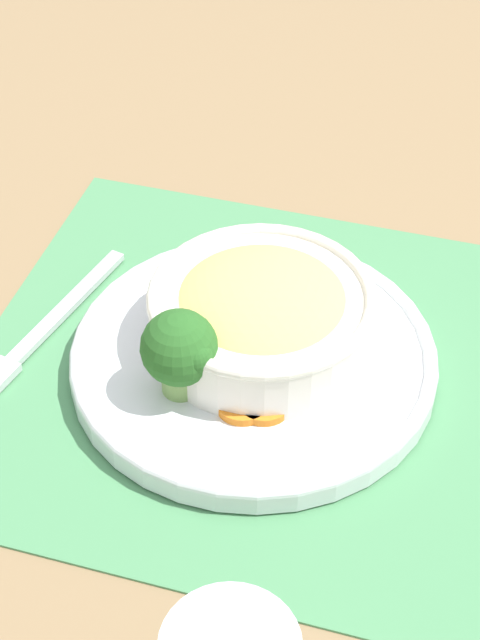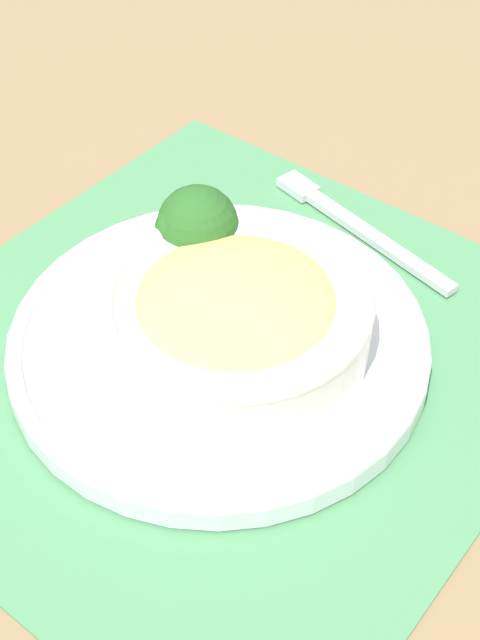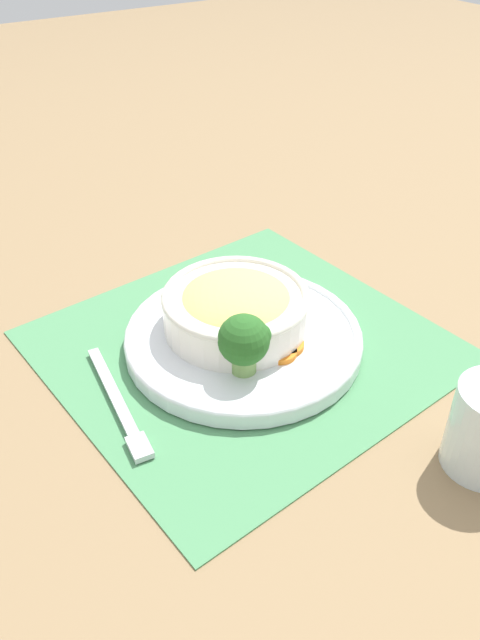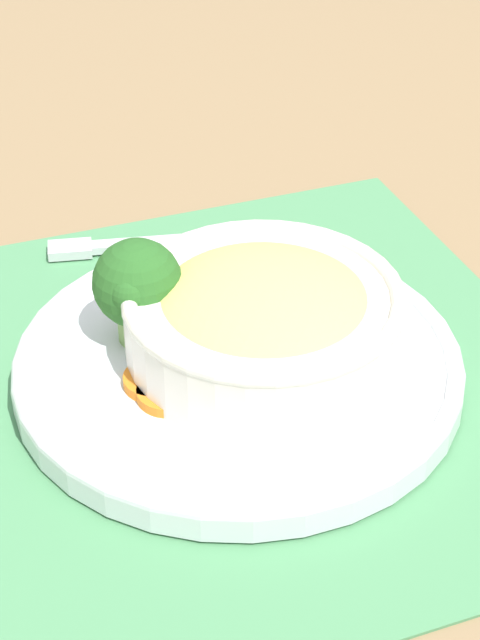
{
  "view_description": "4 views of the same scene",
  "coord_description": "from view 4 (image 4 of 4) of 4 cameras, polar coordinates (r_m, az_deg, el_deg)",
  "views": [
    {
      "loc": [
        -0.21,
        0.54,
        0.59
      ],
      "look_at": [
        0.01,
        -0.01,
        0.04
      ],
      "focal_mm": 60.0,
      "sensor_mm": 36.0,
      "label": 1
    },
    {
      "loc": [
        -0.29,
        -0.3,
        0.44
      ],
      "look_at": [
        0.0,
        -0.02,
        0.04
      ],
      "focal_mm": 50.0,
      "sensor_mm": 36.0,
      "label": 2
    },
    {
      "loc": [
        0.32,
        0.49,
        0.47
      ],
      "look_at": [
        -0.0,
        -0.01,
        0.03
      ],
      "focal_mm": 35.0,
      "sensor_mm": 36.0,
      "label": 3
    },
    {
      "loc": [
        -0.51,
        0.13,
        0.43
      ],
      "look_at": [
        0.0,
        -0.0,
        0.05
      ],
      "focal_mm": 60.0,
      "sensor_mm": 36.0,
      "label": 4
    }
  ],
  "objects": [
    {
      "name": "plate",
      "position": [
        0.67,
        -0.1,
        -2.33
      ],
      "size": [
        0.28,
        0.28,
        0.02
      ],
      "color": "silver",
      "rests_on": "placemat"
    },
    {
      "name": "carrot_slice_middle",
      "position": [
        0.64,
        -3.78,
        -3.9
      ],
      "size": [
        0.04,
        0.04,
        0.01
      ],
      "color": "orange",
      "rests_on": "plate"
    },
    {
      "name": "fork",
      "position": [
        0.81,
        -5.08,
        4.07
      ],
      "size": [
        0.04,
        0.18,
        0.01
      ],
      "rotation": [
        0.0,
        0.0,
        -0.11
      ],
      "color": "silver",
      "rests_on": "placemat"
    },
    {
      "name": "ground_plane",
      "position": [
        0.68,
        -0.1,
        -3.34
      ],
      "size": [
        4.0,
        4.0,
        0.0
      ],
      "primitive_type": "plane",
      "color": "#8C704C"
    },
    {
      "name": "broccoli_floret",
      "position": [
        0.66,
        -5.5,
        1.82
      ],
      "size": [
        0.06,
        0.06,
        0.07
      ],
      "color": "#759E51",
      "rests_on": "plate"
    },
    {
      "name": "bowl",
      "position": [
        0.65,
        1.35,
        0.03
      ],
      "size": [
        0.17,
        0.17,
        0.06
      ],
      "color": "silver",
      "rests_on": "plate"
    },
    {
      "name": "carrot_slice_near",
      "position": [
        0.65,
        -4.51,
        -3.2
      ],
      "size": [
        0.04,
        0.04,
        0.01
      ],
      "color": "orange",
      "rests_on": "plate"
    },
    {
      "name": "placemat",
      "position": [
        0.68,
        -0.1,
        -3.21
      ],
      "size": [
        0.47,
        0.45,
        0.0
      ],
      "color": "#4C8C59",
      "rests_on": "ground_plane"
    }
  ]
}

